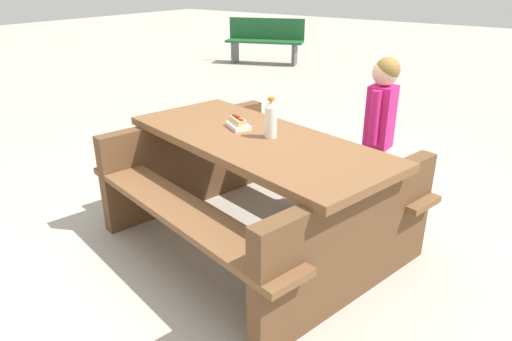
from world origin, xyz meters
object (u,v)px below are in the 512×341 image
at_px(soda_bottle, 271,119).
at_px(child_in_coat, 381,118).
at_px(hotdog_tray, 238,123).
at_px(picnic_table, 256,182).
at_px(park_bench_mid, 265,40).

height_order(soda_bottle, child_in_coat, child_in_coat).
bearing_deg(soda_bottle, hotdog_tray, -5.73).
height_order(picnic_table, hotdog_tray, hotdog_tray).
xyz_separation_m(child_in_coat, park_bench_mid, (4.23, -4.61, -0.30)).
relative_size(hotdog_tray, child_in_coat, 0.18).
xyz_separation_m(picnic_table, soda_bottle, (-0.08, -0.05, 0.42)).
distance_m(soda_bottle, child_in_coat, 0.90).
height_order(child_in_coat, park_bench_mid, child_in_coat).
xyz_separation_m(hotdog_tray, child_in_coat, (-0.66, -0.77, -0.03)).
distance_m(hotdog_tray, park_bench_mid, 6.47).
bearing_deg(park_bench_mid, soda_bottle, 125.41).
height_order(hotdog_tray, park_bench_mid, park_bench_mid).
distance_m(picnic_table, hotdog_tray, 0.40).
bearing_deg(picnic_table, park_bench_mid, -55.37).
xyz_separation_m(soda_bottle, hotdog_tray, (0.28, -0.03, -0.09)).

